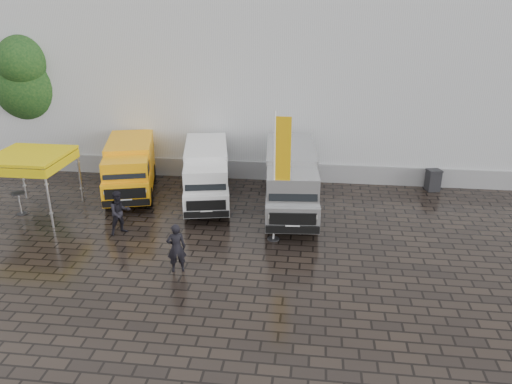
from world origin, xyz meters
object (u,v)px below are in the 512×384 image
van_white (207,175)px  person_tent (120,213)px  van_yellow (130,169)px  flagpole (279,170)px  van_silver (291,182)px  person_front (176,248)px  wheelie_bin (433,180)px  cocktail_table (20,203)px  canopy_tent (29,158)px

van_white → person_tent: (-2.85, -4.00, -0.35)m
van_yellow → flagpole: (7.78, -4.24, 1.75)m
van_silver → person_tent: bearing=-160.1°
van_yellow → person_front: size_ratio=2.95×
wheelie_bin → cocktail_table: bearing=-176.7°
cocktail_table → van_silver: bearing=8.8°
canopy_tent → person_front: size_ratio=1.66×
van_silver → cocktail_table: van_silver is taller
van_silver → flagpole: 3.43m
cocktail_table → canopy_tent: bearing=24.7°
flagpole → van_silver: bearing=83.9°
canopy_tent → person_tent: canopy_tent is taller
person_front → van_white: bearing=-106.0°
flagpole → person_tent: 6.96m
van_yellow → cocktail_table: size_ratio=5.26×
canopy_tent → person_front: (7.85, -4.34, -1.70)m
wheelie_bin → person_front: size_ratio=0.59×
canopy_tent → person_front: canopy_tent is taller
van_yellow → flagpole: 9.03m
van_yellow → person_tent: size_ratio=2.95×
canopy_tent → flagpole: size_ratio=0.58×
van_silver → person_front: 7.05m
person_front → cocktail_table: bearing=-44.3°
flagpole → person_front: flagpole is taller
van_white → person_tent: 4.92m
person_front → canopy_tent: bearing=-47.8°
person_front → person_tent: (-3.18, 2.73, 0.00)m
wheelie_bin → person_tent: person_tent is taller
van_silver → person_front: bearing=-127.3°
cocktail_table → person_front: 9.42m
cocktail_table → wheelie_bin: 20.15m
van_white → cocktail_table: size_ratio=5.63×
van_white → canopy_tent: size_ratio=1.91×
canopy_tent → person_tent: bearing=-19.0°
van_yellow → cocktail_table: van_yellow is taller
van_silver → cocktail_table: (-12.27, -1.90, -0.90)m
flagpole → cocktail_table: (-11.95, 1.11, -2.51)m
van_yellow → person_front: (4.33, -7.17, -0.35)m
canopy_tent → cocktail_table: size_ratio=2.96×
flagpole → cocktail_table: flagpole is taller
van_yellow → wheelie_bin: van_yellow is taller
van_silver → van_yellow: bearing=166.5°
van_yellow → wheelie_bin: 15.43m
cocktail_table → wheelie_bin: wheelie_bin is taller
van_yellow → flagpole: flagpole is taller
flagpole → van_yellow: bearing=151.4°
van_white → person_tent: van_white is taller
van_white → person_front: size_ratio=3.16×
van_silver → canopy_tent: size_ratio=2.10×
van_white → person_front: (0.34, -6.73, -0.35)m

